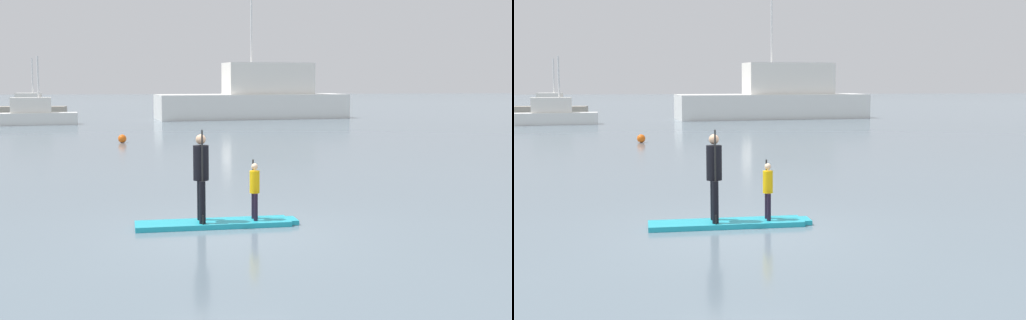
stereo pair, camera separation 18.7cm
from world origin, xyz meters
The scene contains 8 objects.
ground_plane centered at (0.00, 0.00, 0.00)m, with size 240.00×240.00×0.00m, color slate.
paddleboard_near centered at (-0.19, 0.66, 0.05)m, with size 3.23×0.93×0.10m.
paddler_adult centered at (-0.49, 0.63, 1.09)m, with size 0.32×0.53×1.82m.
paddler_child_solo centered at (0.56, 0.72, 0.73)m, with size 0.21×0.40×1.18m.
fishing_boat_white_large centered at (5.18, 37.80, 1.49)m, with size 14.25×6.12×9.42m.
fishing_boat_green_midground centered at (-9.61, 32.34, 0.65)m, with size 5.29×2.15×4.30m.
motor_boat_small_navy centered at (-11.98, 42.90, 0.63)m, with size 5.61×1.70×4.46m.
mooring_buoy_near centered at (-3.26, 19.08, 0.19)m, with size 0.38×0.38×0.38m, color orange.
Camera 1 is at (-1.06, -12.77, 2.88)m, focal length 48.83 mm.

